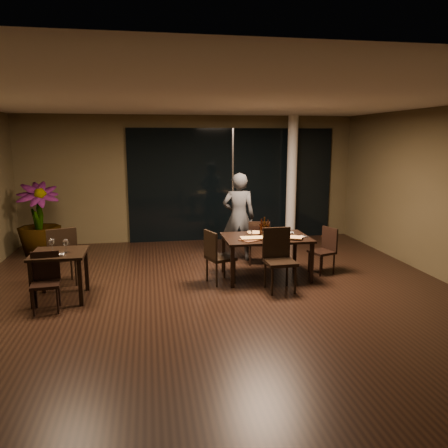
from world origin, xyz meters
TOP-DOWN VIEW (x-y plane):
  - ground at (0.00, 0.00)m, footprint 8.00×8.00m
  - wall_back at (0.00, 4.05)m, footprint 8.00×0.10m
  - wall_front at (0.00, -4.05)m, footprint 8.00×0.10m
  - ceiling at (0.00, 0.00)m, footprint 8.00×8.00m
  - window_panel at (1.00, 3.96)m, footprint 5.00×0.06m
  - column at (2.40, 3.65)m, footprint 0.24×0.24m
  - main_table at (1.00, 0.80)m, footprint 1.50×1.00m
  - side_table at (-2.40, 0.30)m, footprint 0.80×0.80m
  - chair_main_far at (1.08, 1.60)m, footprint 0.50×0.50m
  - chair_main_near at (1.04, 0.17)m, footprint 0.49×0.49m
  - chair_main_left at (0.08, 0.64)m, footprint 0.55×0.55m
  - chair_main_right at (2.16, 0.91)m, footprint 0.50×0.50m
  - chair_side_far at (-2.49, 0.93)m, footprint 0.60×0.60m
  - chair_side_near at (-2.53, -0.10)m, footprint 0.43×0.43m
  - diner at (0.76, 2.03)m, footprint 0.67×0.51m
  - potted_plant at (-3.32, 3.07)m, footprint 1.06×1.06m
  - pizza_board_left at (0.75, 0.62)m, footprint 0.59×0.48m
  - pizza_board_right at (1.33, 0.59)m, footprint 0.56×0.39m
  - oblong_pizza_left at (0.75, 0.62)m, footprint 0.48×0.24m
  - oblong_pizza_right at (1.33, 0.59)m, footprint 0.53×0.42m
  - round_pizza at (0.88, 1.12)m, footprint 0.28×0.28m
  - bottle_a at (0.92, 0.83)m, footprint 0.07×0.07m
  - bottle_b at (1.04, 0.85)m, footprint 0.06×0.06m
  - bottle_c at (1.00, 0.94)m, footprint 0.07×0.07m
  - tumbler_left at (0.74, 0.93)m, footprint 0.08×0.08m
  - tumbler_right at (1.21, 0.95)m, footprint 0.07×0.07m
  - napkin_near at (1.60, 0.65)m, footprint 0.21×0.17m
  - napkin_far at (1.48, 1.02)m, footprint 0.20×0.13m
  - wine_glass_a at (-2.51, 0.37)m, footprint 0.08×0.08m
  - wine_glass_b at (-2.29, 0.26)m, footprint 0.09×0.09m
  - side_napkin at (-2.38, 0.12)m, footprint 0.19×0.12m

SIDE VIEW (x-z plane):
  - ground at x=0.00m, z-range 0.00..0.00m
  - chair_main_right at x=2.16m, z-range 0.05..0.89m
  - chair_side_near at x=-2.53m, z-range 0.05..0.89m
  - chair_main_far at x=1.08m, z-range 0.05..0.94m
  - chair_main_left at x=0.08m, z-range 0.05..0.98m
  - chair_side_far at x=-2.49m, z-range 0.06..1.07m
  - chair_main_near at x=1.04m, z-range 0.06..1.08m
  - side_table at x=-2.40m, z-range 0.25..1.00m
  - main_table at x=1.00m, z-range 0.30..1.05m
  - pizza_board_left at x=0.75m, z-range 0.75..0.76m
  - pizza_board_right at x=1.33m, z-range 0.75..0.76m
  - round_pizza at x=0.88m, z-range 0.75..0.76m
  - napkin_near at x=1.60m, z-range 0.75..0.76m
  - napkin_far at x=1.48m, z-range 0.75..0.76m
  - side_napkin at x=-2.38m, z-range 0.75..0.76m
  - oblong_pizza_left at x=0.75m, z-range 0.77..0.78m
  - oblong_pizza_right at x=1.33m, z-range 0.77..0.78m
  - potted_plant at x=-3.32m, z-range 0.00..1.55m
  - tumbler_right at x=1.21m, z-range 0.75..0.84m
  - tumbler_left at x=0.74m, z-range 0.75..0.85m
  - wine_glass_a at x=-2.51m, z-range 0.75..0.94m
  - wine_glass_b at x=-2.29m, z-range 0.75..0.95m
  - diner at x=0.76m, z-range 0.00..1.79m
  - bottle_b at x=1.04m, z-range 0.75..1.04m
  - bottle_a at x=0.92m, z-range 0.75..1.06m
  - bottle_c at x=1.00m, z-range 0.75..1.08m
  - window_panel at x=1.00m, z-range 0.00..2.70m
  - wall_back at x=0.00m, z-range 0.00..3.00m
  - wall_front at x=0.00m, z-range 0.00..3.00m
  - column at x=2.40m, z-range 0.00..3.00m
  - ceiling at x=0.00m, z-range 3.00..3.04m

